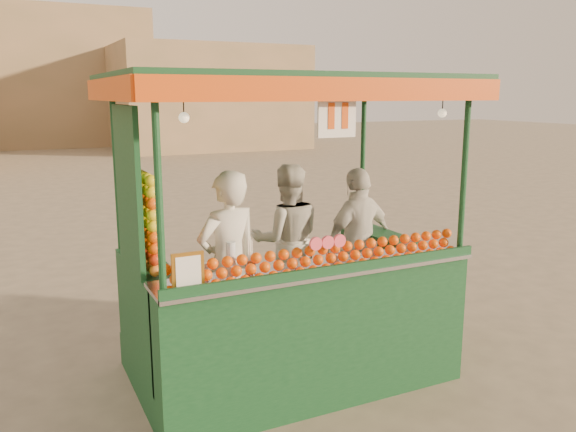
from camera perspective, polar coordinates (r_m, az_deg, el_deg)
name	(u,v)px	position (r m, az deg, el deg)	size (l,w,h in m)	color
ground	(303,366)	(6.04, 1.46, -14.39)	(90.00, 90.00, 0.00)	#675B4A
building_right	(208,98)	(30.34, -7.82, 11.31)	(9.00, 6.00, 5.00)	#A27F5C
building_center	(7,78)	(34.82, -25.69, 11.98)	(14.00, 7.00, 7.00)	#A27F5C
juice_cart	(285,287)	(5.45, -0.32, -6.89)	(3.11, 2.02, 2.83)	#0F371A
vendor_left	(228,265)	(5.26, -5.81, -4.72)	(0.69, 0.53, 1.69)	beige
vendor_middle	(287,240)	(6.25, -0.08, -2.33)	(0.92, 0.80, 1.62)	beige
vendor_right	(358,242)	(6.30, 6.87, -2.48)	(0.99, 0.58, 1.58)	silver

